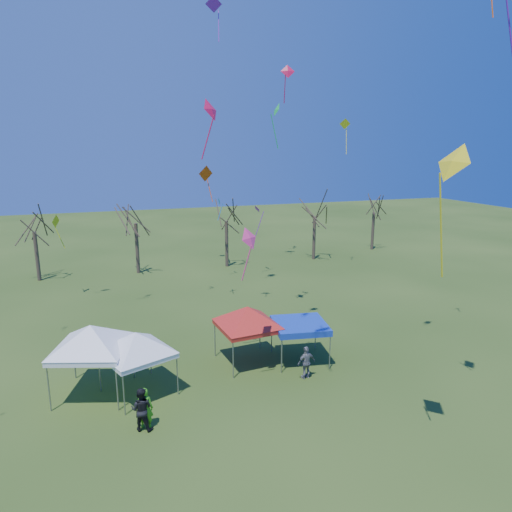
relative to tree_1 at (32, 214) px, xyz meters
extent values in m
plane|color=#2A4215|center=(10.77, -24.65, -5.79)|extent=(140.00, 140.00, 0.00)
cylinder|color=#3D2D21|center=(0.00, 0.00, -3.65)|extent=(0.32, 0.32, 4.28)
cylinder|color=#3D2D21|center=(8.40, -0.27, -3.47)|extent=(0.32, 0.32, 4.64)
cylinder|color=#3D2D21|center=(16.80, -0.60, -3.55)|extent=(0.32, 0.32, 4.49)
cylinder|color=#3D2D21|center=(26.12, -0.65, -3.56)|extent=(0.32, 0.32, 4.47)
cylinder|color=#3D2D21|center=(34.49, 1.42, -3.68)|extent=(0.32, 0.32, 4.23)
cylinder|color=gray|center=(2.75, -22.48, -4.74)|extent=(0.06, 0.06, 2.10)
cylinder|color=gray|center=(3.66, -19.68, -4.74)|extent=(0.06, 0.06, 2.10)
cylinder|color=gray|center=(5.56, -23.39, -4.74)|extent=(0.06, 0.06, 2.10)
cylinder|color=gray|center=(6.47, -20.59, -4.74)|extent=(0.06, 0.06, 2.10)
cube|color=white|center=(4.61, -21.54, -3.56)|extent=(3.98, 3.98, 0.25)
pyramid|color=white|center=(4.61, -21.54, -2.38)|extent=(4.24, 4.24, 1.05)
cylinder|color=gray|center=(5.81, -23.87, -4.85)|extent=(0.06, 0.06, 1.88)
cylinder|color=gray|center=(4.85, -21.43, -4.85)|extent=(0.06, 0.06, 1.88)
cylinder|color=gray|center=(8.26, -22.91, -4.85)|extent=(0.06, 0.06, 1.88)
cylinder|color=gray|center=(7.30, -20.47, -4.85)|extent=(0.06, 0.06, 1.88)
cube|color=white|center=(6.55, -22.17, -3.80)|extent=(3.65, 3.65, 0.23)
pyramid|color=white|center=(6.55, -22.17, -2.75)|extent=(3.71, 3.71, 0.94)
cylinder|color=gray|center=(11.13, -22.28, -4.82)|extent=(0.06, 0.06, 1.95)
cylinder|color=gray|center=(10.88, -19.57, -4.82)|extent=(0.06, 0.06, 1.95)
cylinder|color=gray|center=(13.85, -22.03, -4.82)|extent=(0.06, 0.06, 1.95)
cylinder|color=gray|center=(13.59, -19.31, -4.82)|extent=(0.06, 0.06, 1.95)
cube|color=red|center=(12.36, -20.80, -3.73)|extent=(3.18, 3.18, 0.23)
pyramid|color=red|center=(12.36, -20.80, -2.64)|extent=(4.12, 4.12, 0.97)
cylinder|color=gray|center=(13.61, -22.54, -4.88)|extent=(0.05, 0.05, 1.83)
cylinder|color=gray|center=(14.04, -20.01, -4.88)|extent=(0.05, 0.05, 1.83)
cylinder|color=gray|center=(16.14, -22.97, -4.88)|extent=(0.05, 0.05, 1.83)
cylinder|color=gray|center=(16.57, -20.44, -4.88)|extent=(0.05, 0.05, 1.83)
cube|color=#1031A7|center=(15.09, -21.49, -3.85)|extent=(3.16, 3.16, 0.22)
cube|color=#1031A7|center=(15.09, -21.49, -3.69)|extent=(3.16, 3.16, 0.11)
imported|color=slate|center=(14.58, -23.44, -4.95)|extent=(1.04, 0.55, 1.69)
imported|color=black|center=(6.42, -25.17, -4.87)|extent=(1.10, 1.01, 1.84)
imported|color=green|center=(6.57, -25.09, -4.90)|extent=(0.75, 0.61, 1.79)
cone|color=green|center=(16.06, -15.22, 7.74)|extent=(0.45, 0.91, 0.85)
cube|color=green|center=(16.07, -14.97, 6.46)|extent=(0.54, 0.06, 2.11)
cone|color=purple|center=(12.28, -15.17, 13.28)|extent=(1.08, 0.87, 0.79)
cube|color=purple|center=(12.53, -15.24, 12.15)|extent=(0.19, 0.55, 1.79)
cone|color=red|center=(15.33, -18.72, 9.39)|extent=(0.81, 0.48, 0.73)
cube|color=red|center=(15.18, -18.69, 8.49)|extent=(0.11, 0.34, 1.43)
cone|color=#CBDC17|center=(2.25, -6.04, 0.21)|extent=(0.66, 1.03, 1.02)
cube|color=#CBDC17|center=(2.41, -5.72, -0.98)|extent=(0.69, 0.36, 1.89)
cone|color=#E24B0B|center=(12.50, -11.05, 3.75)|extent=(1.19, 0.72, 1.14)
cube|color=#E24B0B|center=(12.80, -10.93, 2.62)|extent=(0.29, 0.66, 1.70)
cone|color=yellow|center=(15.88, -30.70, 5.02)|extent=(0.81, 1.38, 1.23)
cube|color=yellow|center=(15.88, -30.46, 2.95)|extent=(0.53, 0.05, 3.46)
cone|color=#FFF11A|center=(26.69, -4.95, 7.58)|extent=(1.07, 0.63, 0.98)
cube|color=#FFF11A|center=(26.88, -5.00, 6.12)|extent=(0.15, 0.43, 2.42)
cube|color=#6418A9|center=(19.04, -29.26, 9.33)|extent=(0.68, 0.25, 2.62)
cone|color=#E11541|center=(10.50, -21.38, 7.14)|extent=(1.16, 1.18, 1.04)
cube|color=#E11541|center=(10.26, -21.63, 5.90)|extent=(0.56, 0.53, 1.94)
cube|color=#F75D0D|center=(24.24, -23.00, 12.30)|extent=(0.05, 0.35, 1.34)
cone|color=#FF3880|center=(11.57, -23.65, 1.59)|extent=(1.17, 1.07, 1.00)
cube|color=#FF3880|center=(11.36, -23.80, 0.50)|extent=(0.36, 0.46, 1.66)
cone|color=blue|center=(15.09, -4.76, 1.06)|extent=(0.19, 0.72, 0.71)
cube|color=blue|center=(15.08, -5.00, 0.18)|extent=(0.52, 0.05, 1.42)
cone|color=purple|center=(18.70, -4.18, 0.21)|extent=(0.61, 0.85, 0.68)
cube|color=purple|center=(18.76, -4.59, -1.08)|extent=(0.86, 0.17, 2.20)
camera|label=1|loc=(5.43, -42.33, 5.42)|focal=32.00mm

